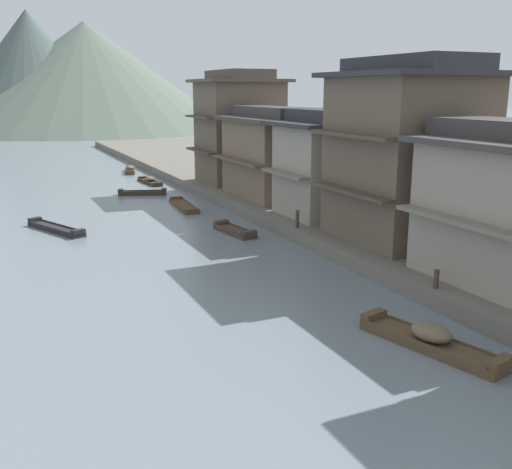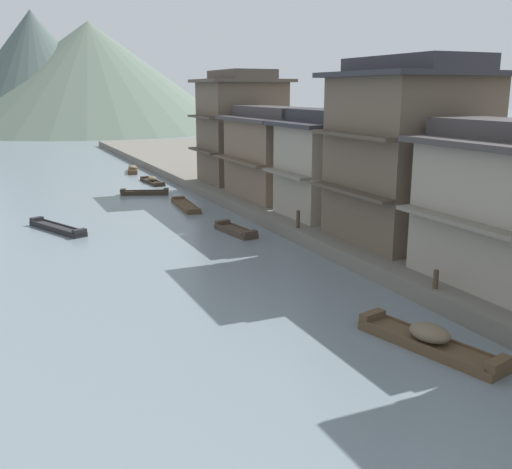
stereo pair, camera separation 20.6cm
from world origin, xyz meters
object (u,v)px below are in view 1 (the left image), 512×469
Objects in this scene: house_waterfront_second at (509,204)px; house_waterfront_narrow at (328,164)px; boat_moored_nearest at (235,231)px; house_waterfront_end at (239,128)px; boat_upstream_distant at (184,206)px; boat_moored_second at (150,181)px; boat_moored_third at (56,229)px; mooring_post_dock_far at (297,219)px; house_waterfront_far at (269,153)px; boat_midriver_upstream at (431,340)px; mooring_post_dock_mid at (436,279)px; boat_midriver_drifting at (142,193)px; house_waterfront_tall at (407,152)px; boat_moored_far at (130,170)px.

house_waterfront_narrow is (0.21, 13.50, 0.01)m from house_waterfront_second.
house_waterfront_end reaches higher than boat_moored_nearest.
boat_upstream_distant is at bearing 123.04° from house_waterfront_narrow.
boat_moored_third is (-9.54, -15.48, -0.06)m from boat_moored_second.
mooring_post_dock_far is at bearing -84.92° from boat_moored_second.
house_waterfront_far is at bearing 90.64° from house_waterfront_second.
boat_midriver_upstream reaches higher than boat_moored_second.
house_waterfront_far is at bearing -70.59° from boat_moored_second.
boat_moored_second reaches higher than boat_moored_nearest.
boat_midriver_upstream is 7.11× the size of mooring_post_dock_mid.
boat_moored_nearest is 14.89m from boat_midriver_drifting.
boat_moored_third is 9.65m from boat_upstream_distant.
boat_upstream_distant is 0.65× the size of house_waterfront_far.
house_waterfront_tall is at bearing 61.13° from mooring_post_dock_mid.
boat_midriver_upstream is 0.97× the size of boat_upstream_distant.
house_waterfront_far is (-0.44, 7.03, -0.02)m from house_waterfront_narrow.
house_waterfront_tall is 1.42× the size of house_waterfront_narrow.
boat_moored_far is 1.11× the size of boat_midriver_drifting.
boat_midriver_upstream is (-0.58, -37.08, 0.08)m from boat_moored_second.
boat_moored_third is at bearing 159.87° from house_waterfront_narrow.
mooring_post_dock_mid is (-3.05, 0.24, -2.65)m from house_waterfront_second.
house_waterfront_far is (5.53, -2.15, 3.61)m from boat_upstream_distant.
house_waterfront_second is (5.71, 2.64, 3.45)m from boat_midriver_upstream.
boat_upstream_distant is 0.60× the size of house_waterfront_tall.
boat_moored_third is at bearing -173.77° from house_waterfront_far.
house_waterfront_narrow and house_waterfront_far have the same top height.
boat_midriver_upstream is 31.54m from house_waterfront_end.
boat_moored_second is 21.89m from house_waterfront_narrow.
boat_upstream_distant is at bearing 158.77° from house_waterfront_far.
boat_midriver_drifting is 5.22× the size of mooring_post_dock_mid.
mooring_post_dock_mid reaches higher than boat_midriver_upstream.
house_waterfront_tall reaches higher than boat_midriver_drifting.
house_waterfront_tall is 12.20× the size of mooring_post_dock_mid.
boat_upstream_distant is 0.60× the size of house_waterfront_end.
boat_moored_second is at bearing 93.47° from mooring_post_dock_mid.
boat_moored_second is 11.77m from boat_upstream_distant.
boat_midriver_drifting is at bearing 103.84° from house_waterfront_second.
boat_moored_far is at bearing 89.24° from boat_midriver_upstream.
house_waterfront_narrow reaches higher than boat_moored_second.
boat_moored_far reaches higher than boat_moored_second.
mooring_post_dock_mid is at bearing -81.92° from boat_midriver_drifting.
mooring_post_dock_far is at bearing -144.04° from house_waterfront_narrow.
boat_moored_second is (0.33, 20.30, 0.05)m from boat_moored_nearest.
mooring_post_dock_mid is (-3.72, -27.64, -3.95)m from house_waterfront_end.
mooring_post_dock_far is at bearing -51.31° from boat_moored_nearest.
boat_moored_nearest is at bearing 173.64° from house_waterfront_narrow.
boat_midriver_drifting is 29.00m from mooring_post_dock_mid.
house_waterfront_narrow is at bearing 93.94° from house_waterfront_tall.
boat_moored_second is at bearing 89.06° from boat_moored_nearest.
house_waterfront_narrow is at bearing -79.51° from boat_moored_far.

